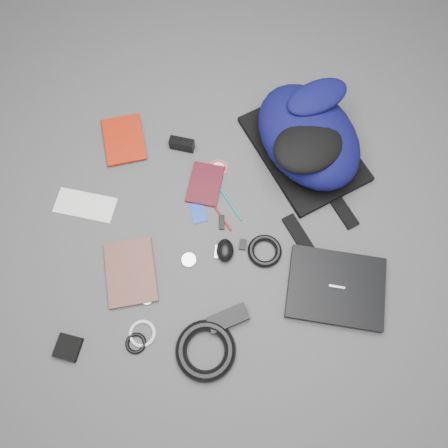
{
  "coord_description": "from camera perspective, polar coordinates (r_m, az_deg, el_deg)",
  "views": [
    {
      "loc": [
        -0.08,
        -0.55,
        1.6
      ],
      "look_at": [
        0.0,
        0.0,
        0.02
      ],
      "focal_mm": 35.0,
      "sensor_mm": 36.0,
      "label": 1
    }
  ],
  "objects": [
    {
      "name": "pen_red",
      "position": [
        1.7,
        -0.38,
        1.01
      ],
      "size": [
        0.07,
        0.13,
        0.01
      ],
      "primitive_type": "cylinder",
      "rotation": [
        1.57,
        0.0,
        0.43
      ],
      "color": "#950C0B",
      "rests_on": "ground"
    },
    {
      "name": "id_badge",
      "position": [
        1.71,
        -3.4,
        1.48
      ],
      "size": [
        0.06,
        0.09,
        0.0
      ],
      "primitive_type": "cube",
      "rotation": [
        0.0,
        0.0,
        0.12
      ],
      "color": "#1738B0",
      "rests_on": "ground"
    },
    {
      "name": "headphone_right",
      "position": [
        1.65,
        -4.61,
        -4.71
      ],
      "size": [
        0.06,
        0.06,
        0.01
      ],
      "primitive_type": "cylinder",
      "rotation": [
        0.0,
        0.0,
        0.21
      ],
      "color": "silver",
      "rests_on": "ground"
    },
    {
      "name": "key_fob",
      "position": [
        1.66,
        2.47,
        -2.7
      ],
      "size": [
        0.04,
        0.05,
        0.01
      ],
      "primitive_type": "cube",
      "rotation": [
        0.0,
        0.0,
        -0.29
      ],
      "color": "black",
      "rests_on": "ground"
    },
    {
      "name": "power_brick",
      "position": [
        1.59,
        0.51,
        -12.24
      ],
      "size": [
        0.16,
        0.1,
        0.04
      ],
      "primitive_type": "cube",
      "rotation": [
        0.0,
        0.0,
        0.26
      ],
      "color": "black",
      "rests_on": "ground"
    },
    {
      "name": "headphone_left",
      "position": [
        1.64,
        -10.03,
        -9.51
      ],
      "size": [
        0.05,
        0.05,
        0.01
      ],
      "primitive_type": "cylinder",
      "rotation": [
        0.0,
        0.0,
        0.11
      ],
      "color": "#A5A5A7",
      "rests_on": "ground"
    },
    {
      "name": "white_cable_coil",
      "position": [
        1.62,
        -10.63,
        -13.88
      ],
      "size": [
        0.12,
        0.12,
        0.01
      ],
      "primitive_type": "torus",
      "rotation": [
        0.0,
        0.0,
        -0.22
      ],
      "color": "silver",
      "rests_on": "ground"
    },
    {
      "name": "envelope",
      "position": [
        1.8,
        -17.68,
        2.37
      ],
      "size": [
        0.26,
        0.18,
        0.0
      ],
      "primitive_type": "cube",
      "rotation": [
        0.0,
        0.0,
        -0.35
      ],
      "color": "white",
      "rests_on": "ground"
    },
    {
      "name": "pen_teal",
      "position": [
        1.72,
        0.94,
        2.54
      ],
      "size": [
        0.07,
        0.15,
        0.01
      ],
      "primitive_type": "cylinder",
      "rotation": [
        1.57,
        0.0,
        0.43
      ],
      "color": "#0D7B75",
      "rests_on": "ground"
    },
    {
      "name": "usb_black",
      "position": [
        1.69,
        -0.32,
        0.23
      ],
      "size": [
        0.03,
        0.06,
        0.01
      ],
      "primitive_type": "cube",
      "rotation": [
        0.0,
        0.0,
        -0.14
      ],
      "color": "black",
      "rests_on": "ground"
    },
    {
      "name": "textbook_red",
      "position": [
        1.89,
        -15.4,
        10.09
      ],
      "size": [
        0.18,
        0.23,
        0.02
      ],
      "primitive_type": "imported",
      "rotation": [
        0.0,
        0.0,
        0.07
      ],
      "color": "#971808",
      "rests_on": "ground"
    },
    {
      "name": "mouse",
      "position": [
        1.64,
        0.13,
        -3.46
      ],
      "size": [
        0.08,
        0.1,
        0.05
      ],
      "primitive_type": "ellipsoid",
      "rotation": [
        0.0,
        0.0,
        -0.12
      ],
      "color": "black",
      "rests_on": "ground"
    },
    {
      "name": "earbud_coil",
      "position": [
        1.62,
        -11.44,
        -15.02
      ],
      "size": [
        0.1,
        0.1,
        0.01
      ],
      "primitive_type": "torus",
      "rotation": [
        0.0,
        0.0,
        0.36
      ],
      "color": "black",
      "rests_on": "ground"
    },
    {
      "name": "sticker_disc",
      "position": [
        1.79,
        -0.78,
        7.37
      ],
      "size": [
        0.09,
        0.09,
        0.0
      ],
      "primitive_type": "cylinder",
      "rotation": [
        0.0,
        0.0,
        0.29
      ],
      "color": "white",
      "rests_on": "ground"
    },
    {
      "name": "usb_silver",
      "position": [
        1.65,
        -0.85,
        -3.66
      ],
      "size": [
        0.03,
        0.05,
        0.01
      ],
      "primitive_type": "cube",
      "rotation": [
        0.0,
        0.0,
        -0.24
      ],
      "color": "#A9A9AB",
      "rests_on": "ground"
    },
    {
      "name": "cable_coil",
      "position": [
        1.65,
        5.33,
        -3.53
      ],
      "size": [
        0.15,
        0.15,
        0.03
      ],
      "primitive_type": "torus",
      "rotation": [
        0.0,
        0.0,
        -0.22
      ],
      "color": "black",
      "rests_on": "ground"
    },
    {
      "name": "compact_camera",
      "position": [
        1.82,
        -5.51,
        10.33
      ],
      "size": [
        0.11,
        0.07,
        0.06
      ],
      "primitive_type": "cube",
      "rotation": [
        0.0,
        0.0,
        -0.36
      ],
      "color": "black",
      "rests_on": "ground"
    },
    {
      "name": "power_cord_coil",
      "position": [
        1.58,
        -2.41,
        -16.17
      ],
      "size": [
        0.28,
        0.28,
        0.04
      ],
      "primitive_type": "torus",
      "rotation": [
        0.0,
        0.0,
        -0.37
      ],
      "color": "black",
      "rests_on": "ground"
    },
    {
      "name": "comic_book",
      "position": [
        1.68,
        -15.13,
        -6.62
      ],
      "size": [
        0.19,
        0.25,
        0.02
      ],
      "primitive_type": "imported",
      "rotation": [
        0.0,
        0.0,
        0.03
      ],
      "color": "#C3520D",
      "rests_on": "ground"
    },
    {
      "name": "ground",
      "position": [
        1.69,
        -0.0,
        -0.23
      ],
      "size": [
        4.0,
        4.0,
        0.0
      ],
      "primitive_type": "plane",
      "color": "#4F4F51",
      "rests_on": "ground"
    },
    {
      "name": "pouch",
      "position": [
        1.68,
        -19.7,
        -14.93
      ],
      "size": [
        0.11,
        0.11,
        0.02
      ],
      "primitive_type": "cube",
      "rotation": [
        0.0,
        0.0,
        -0.39
      ],
      "color": "black",
      "rests_on": "ground"
    },
    {
      "name": "dvd_case",
      "position": [
        1.75,
        -2.49,
        5.23
      ],
      "size": [
        0.18,
        0.21,
        0.01
      ],
      "primitive_type": "cube",
      "rotation": [
        0.0,
        0.0,
        -0.34
      ],
      "color": "#380A11",
      "rests_on": "ground"
    },
    {
      "name": "backpack",
      "position": [
        1.76,
        10.96,
        11.23
      ],
      "size": [
        0.54,
        0.64,
        0.23
      ],
      "primitive_type": null,
      "rotation": [
        0.0,
        0.0,
        0.35
      ],
      "color": "#080833",
      "rests_on": "ground"
    },
    {
      "name": "laptop",
      "position": [
        1.66,
        14.41,
        -8.05
      ],
      "size": [
        0.41,
        0.36,
        0.03
      ],
      "primitive_type": "cube",
      "rotation": [
        0.0,
        0.0,
        -0.3
      ],
      "color": "black",
      "rests_on": "ground"
    }
  ]
}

